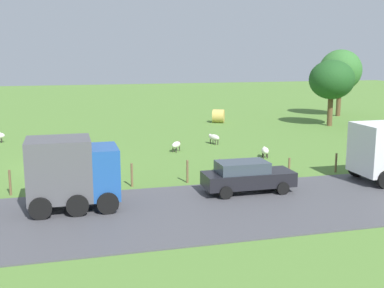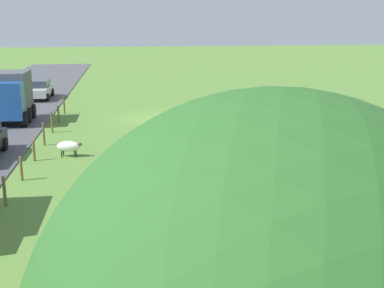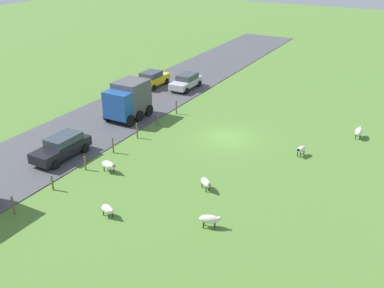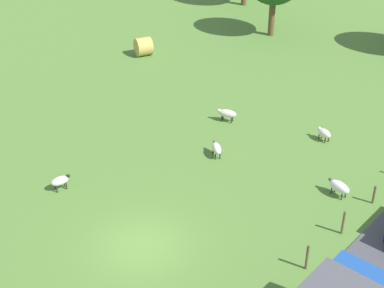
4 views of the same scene
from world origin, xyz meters
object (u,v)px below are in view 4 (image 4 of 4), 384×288
object	(u,v)px
sheep_0	(217,148)
sheep_3	(324,133)
hay_bale_0	(143,46)
sheep_1	(339,187)
sheep_4	(227,113)
sheep_5	(60,181)

from	to	relation	value
sheep_0	sheep_3	world-z (taller)	sheep_0
sheep_3	hay_bale_0	xyz separation A→B (m)	(-16.77, 2.13, 0.20)
sheep_1	sheep_3	bearing A→B (deg)	128.12
sheep_4	sheep_5	bearing A→B (deg)	-99.48
sheep_0	sheep_1	bearing A→B (deg)	9.53
sheep_5	hay_bale_0	distance (m)	17.75
sheep_5	sheep_0	bearing A→B (deg)	62.93
sheep_3	sheep_1	bearing A→B (deg)	-51.88
sheep_1	sheep_4	xyz separation A→B (m)	(-8.87, 2.34, 0.01)
sheep_0	sheep_3	bearing A→B (deg)	56.60
sheep_1	sheep_5	world-z (taller)	sheep_1
sheep_3	sheep_0	bearing A→B (deg)	-123.40
sheep_0	sheep_1	size ratio (longest dim) A/B	0.85
sheep_3	sheep_4	bearing A→B (deg)	-161.36
sheep_4	hay_bale_0	bearing A→B (deg)	160.30
sheep_1	sheep_4	bearing A→B (deg)	165.25
sheep_0	sheep_4	world-z (taller)	sheep_4
sheep_1	sheep_4	distance (m)	9.17
sheep_1	sheep_3	world-z (taller)	sheep_1
sheep_3	hay_bale_0	bearing A→B (deg)	172.75
sheep_0	sheep_4	xyz separation A→B (m)	(-2.03, 3.49, 0.03)
sheep_3	sheep_5	world-z (taller)	sheep_5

